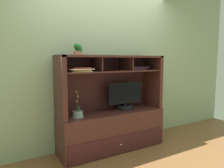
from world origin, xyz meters
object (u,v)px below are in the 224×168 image
tv_monitor (125,99)px  potted_orchid (78,114)px  magazine_stack_left (79,69)px  magazine_stack_centre (137,68)px  media_console (112,120)px  potted_succulent (78,49)px

tv_monitor → potted_orchid: (-0.83, -0.06, -0.13)m
potted_orchid → magazine_stack_left: size_ratio=1.01×
tv_monitor → magazine_stack_centre: 0.55m
media_console → magazine_stack_left: 0.98m
potted_orchid → magazine_stack_centre: 1.25m
potted_orchid → magazine_stack_centre: size_ratio=0.86×
magazine_stack_left → magazine_stack_centre: magazine_stack_left is taller
tv_monitor → potted_succulent: size_ratio=3.70×
magazine_stack_left → potted_succulent: (0.01, 0.06, 0.27)m
media_console → tv_monitor: size_ratio=2.77×
media_console → potted_orchid: media_console is taller
media_console → potted_succulent: size_ratio=10.26×
tv_monitor → potted_orchid: size_ratio=1.60×
media_console → tv_monitor: bearing=1.7°
tv_monitor → magazine_stack_left: size_ratio=1.61×
tv_monitor → potted_succulent: (-0.79, 0.01, 0.77)m
magazine_stack_centre → potted_succulent: size_ratio=2.69×
potted_succulent → potted_orchid: bearing=-122.6°
magazine_stack_centre → tv_monitor: bearing=-171.7°
potted_orchid → magazine_stack_left: magazine_stack_left is taller
potted_orchid → magazine_stack_left: bearing=7.7°
media_console → tv_monitor: media_console is taller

